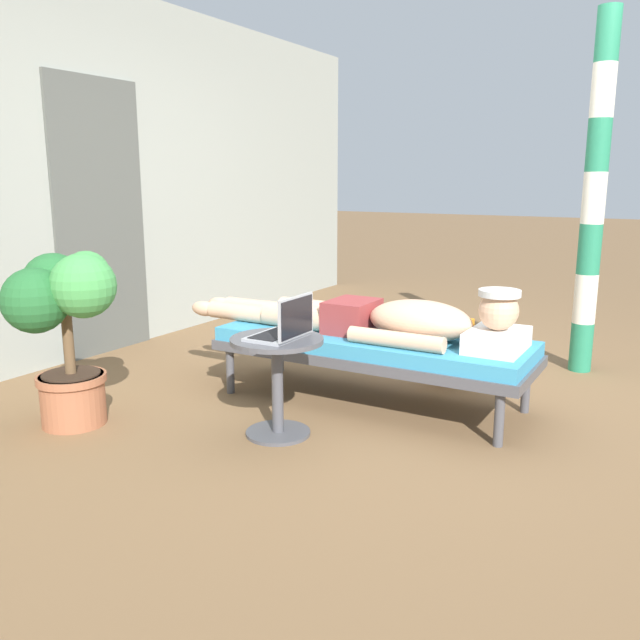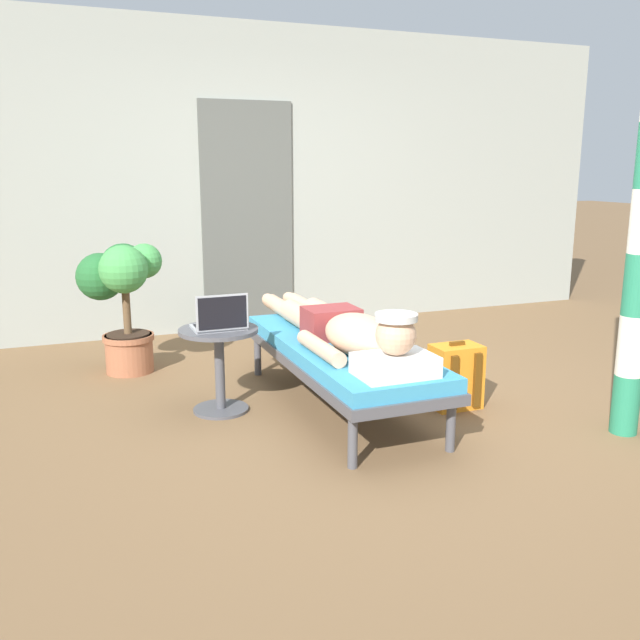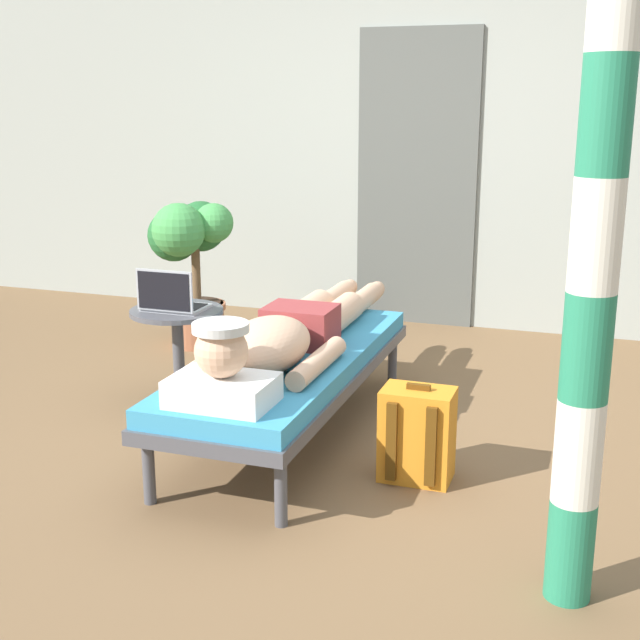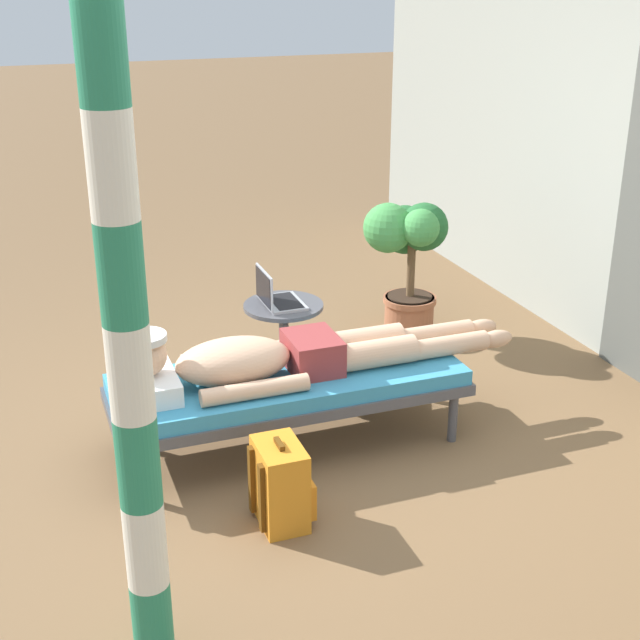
# 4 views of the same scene
# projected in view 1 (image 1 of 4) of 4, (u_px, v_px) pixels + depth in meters

# --- Properties ---
(ground_plane) EXTENTS (40.00, 40.00, 0.00)m
(ground_plane) POSITION_uv_depth(u_px,v_px,m) (403.00, 395.00, 4.09)
(ground_plane) COLOR brown
(house_wall_back) EXTENTS (7.60, 0.20, 2.70)m
(house_wall_back) POSITION_uv_depth(u_px,v_px,m) (80.00, 174.00, 4.86)
(house_wall_back) COLOR #999E93
(house_wall_back) RESTS_ON ground
(house_door_panel) EXTENTS (0.84, 0.03, 2.04)m
(house_door_panel) POSITION_uv_depth(u_px,v_px,m) (100.00, 219.00, 4.93)
(house_door_panel) COLOR #545651
(house_door_panel) RESTS_ON ground
(lounge_chair) EXTENTS (0.67, 1.88, 0.42)m
(lounge_chair) POSITION_uv_depth(u_px,v_px,m) (372.00, 346.00, 3.90)
(lounge_chair) COLOR #4C4C51
(lounge_chair) RESTS_ON ground
(person_reclining) EXTENTS (0.53, 2.17, 0.33)m
(person_reclining) POSITION_uv_depth(u_px,v_px,m) (383.00, 319.00, 3.83)
(person_reclining) COLOR white
(person_reclining) RESTS_ON lounge_chair
(side_table) EXTENTS (0.48, 0.48, 0.52)m
(side_table) POSITION_uv_depth(u_px,v_px,m) (277.00, 369.00, 3.40)
(side_table) COLOR #4C4C51
(side_table) RESTS_ON ground
(laptop) EXTENTS (0.31, 0.24, 0.23)m
(laptop) POSITION_uv_depth(u_px,v_px,m) (285.00, 328.00, 3.32)
(laptop) COLOR #A5A8AD
(laptop) RESTS_ON side_table
(backpack) EXTENTS (0.30, 0.26, 0.42)m
(backpack) POSITION_uv_depth(u_px,v_px,m) (451.00, 351.00, 4.37)
(backpack) COLOR orange
(backpack) RESTS_ON ground
(potted_plant) EXTENTS (0.60, 0.58, 0.95)m
(potted_plant) POSITION_uv_depth(u_px,v_px,m) (64.00, 315.00, 3.46)
(potted_plant) COLOR #9E5B3D
(potted_plant) RESTS_ON ground
(porch_post) EXTENTS (0.15, 0.15, 2.38)m
(porch_post) POSITION_uv_depth(u_px,v_px,m) (594.00, 198.00, 4.38)
(porch_post) COLOR #267F59
(porch_post) RESTS_ON ground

